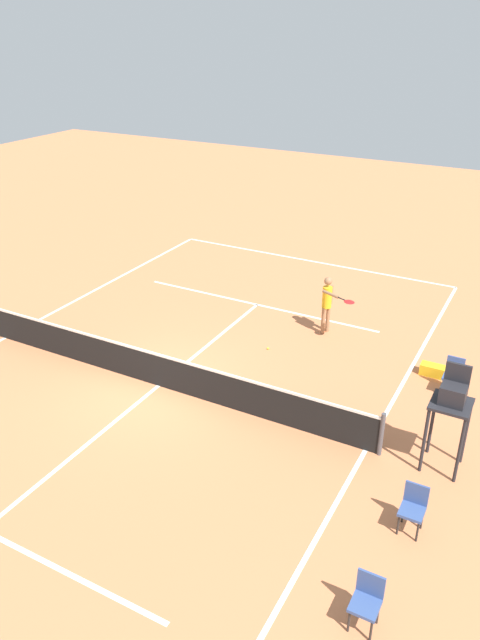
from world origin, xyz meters
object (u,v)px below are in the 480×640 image
Objects in this scene: player_serving at (328,300)px; courtside_chair_far at (367,600)px; umpire_chair at (452,402)px; courtside_chair_mid at (453,374)px; tennis_ball at (268,348)px; courtside_chair_near at (413,507)px; equipment_bag at (435,371)px.

courtside_chair_far is (-4.11, 9.00, -0.54)m from player_serving.
umpire_chair is at bearing 65.89° from player_serving.
umpire_chair is at bearing 97.34° from courtside_chair_mid.
courtside_chair_mid reaches higher than tennis_ball.
umpire_chair reaches higher than courtside_chair_mid.
player_serving reaches higher than courtside_chair_mid.
tennis_ball is at bearing -9.12° from player_serving.
player_serving is 26.29× the size of tennis_ball.
courtside_chair_mid is (0.27, -5.10, 0.00)m from courtside_chair_near.
umpire_chair reaches higher than player_serving.
umpire_chair is 4.03m from equipment_bag.
courtside_chair_mid is at bearing -177.73° from tennis_ball.
equipment_bag is at bearing 96.91° from player_serving.
courtside_chair_far is at bearing 86.79° from umpire_chair.
courtside_chair_near and courtside_chair_far have the same top height.
courtside_chair_mid is (0.39, -3.02, -1.07)m from umpire_chair.
umpire_chair is at bearing 104.23° from equipment_bag.
equipment_bag is at bearing -81.97° from courtside_chair_near.
umpire_chair reaches higher than courtside_chair_near.
courtside_chair_near is at bearing 98.03° from equipment_bag.
tennis_ball is 0.07× the size of courtside_chair_far.
tennis_ball is 0.07× the size of courtside_chair_mid.
tennis_ball is 5.08m from courtside_chair_mid.
player_serving reaches higher than equipment_bag.
umpire_chair is 4.55m from courtside_chair_far.
equipment_bag is (0.81, -5.72, -0.38)m from courtside_chair_near.
courtside_chair_near is at bearing 54.81° from player_serving.
umpire_chair is 2.54× the size of courtside_chair_far.
umpire_chair reaches higher than tennis_ball.
courtside_chair_near reaches higher than tennis_ball.
player_serving is 1.88× the size of courtside_chair_mid.
courtside_chair_mid is at bearing -88.91° from courtside_chair_far.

